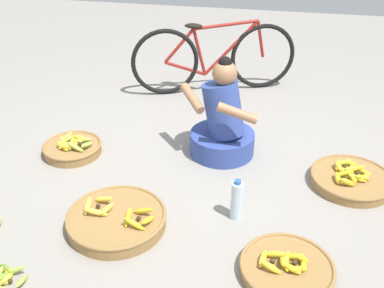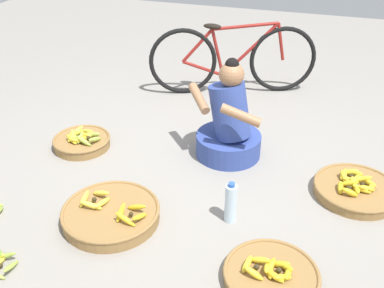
# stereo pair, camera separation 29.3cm
# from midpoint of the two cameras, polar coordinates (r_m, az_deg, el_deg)

# --- Properties ---
(ground_plane) EXTENTS (10.00, 10.00, 0.00)m
(ground_plane) POSITION_cam_midpoint_polar(r_m,az_deg,el_deg) (3.46, -1.74, -3.40)
(ground_plane) COLOR gray
(vendor_woman_front) EXTENTS (0.65, 0.52, 0.82)m
(vendor_woman_front) POSITION_cam_midpoint_polar(r_m,az_deg,el_deg) (3.55, 1.53, 2.48)
(vendor_woman_front) COLOR #334793
(vendor_woman_front) RESTS_ON ground
(bicycle_leaning) EXTENTS (1.60, 0.66, 0.73)m
(bicycle_leaning) POSITION_cam_midpoint_polar(r_m,az_deg,el_deg) (4.65, 1.04, 10.82)
(bicycle_leaning) COLOR black
(bicycle_leaning) RESTS_ON ground
(banana_basket_back_left) EXTENTS (0.47, 0.47, 0.16)m
(banana_basket_back_left) POSITION_cam_midpoint_polar(r_m,az_deg,el_deg) (3.80, -17.05, -0.50)
(banana_basket_back_left) COLOR olive
(banana_basket_back_left) RESTS_ON ground
(banana_basket_front_right) EXTENTS (0.59, 0.59, 0.15)m
(banana_basket_front_right) POSITION_cam_midpoint_polar(r_m,az_deg,el_deg) (3.44, 17.25, -4.27)
(banana_basket_front_right) COLOR olive
(banana_basket_front_right) RESTS_ON ground
(banana_basket_near_bicycle) EXTENTS (0.64, 0.64, 0.17)m
(banana_basket_near_bicycle) POSITION_cam_midpoint_polar(r_m,az_deg,el_deg) (2.98, -12.35, -9.38)
(banana_basket_near_bicycle) COLOR olive
(banana_basket_near_bicycle) RESTS_ON ground
(banana_basket_front_center) EXTENTS (0.54, 0.54, 0.14)m
(banana_basket_front_center) POSITION_cam_midpoint_polar(r_m,az_deg,el_deg) (2.65, 8.74, -15.40)
(banana_basket_front_center) COLOR olive
(banana_basket_front_center) RESTS_ON ground
(loose_bananas_back_center) EXTENTS (0.30, 0.22, 0.09)m
(loose_bananas_back_center) POSITION_cam_midpoint_polar(r_m,az_deg,el_deg) (2.87, -25.94, -14.95)
(loose_bananas_back_center) COLOR olive
(loose_bananas_back_center) RESTS_ON ground
(water_bottle) EXTENTS (0.08, 0.08, 0.30)m
(water_bottle) POSITION_cam_midpoint_polar(r_m,az_deg,el_deg) (2.93, 2.83, -7.23)
(water_bottle) COLOR silver
(water_bottle) RESTS_ON ground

